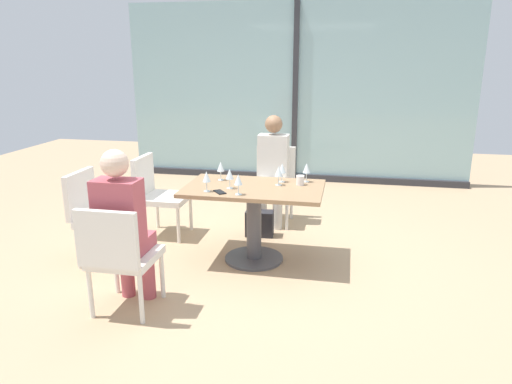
# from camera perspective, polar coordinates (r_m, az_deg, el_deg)

# --- Properties ---
(ground_plane) EXTENTS (12.00, 12.00, 0.00)m
(ground_plane) POSITION_cam_1_polar(r_m,az_deg,el_deg) (4.60, -0.25, -8.15)
(ground_plane) COLOR tan
(window_wall_backdrop) EXTENTS (5.28, 0.10, 2.70)m
(window_wall_backdrop) POSITION_cam_1_polar(r_m,az_deg,el_deg) (7.39, 4.78, 10.70)
(window_wall_backdrop) COLOR #91B7BC
(window_wall_backdrop) RESTS_ON ground_plane
(dining_table_main) EXTENTS (1.27, 0.79, 0.73)m
(dining_table_main) POSITION_cam_1_polar(r_m,az_deg,el_deg) (4.41, -0.25, -1.81)
(dining_table_main) COLOR #997551
(dining_table_main) RESTS_ON ground_plane
(chair_near_window) EXTENTS (0.46, 0.51, 0.87)m
(chair_near_window) POSITION_cam_1_polar(r_m,az_deg,el_deg) (5.53, 2.17, 1.46)
(chair_near_window) COLOR silver
(chair_near_window) RESTS_ON ground_plane
(chair_front_left) EXTENTS (0.46, 0.50, 0.87)m
(chair_front_left) POSITION_cam_1_polar(r_m,az_deg,el_deg) (3.63, -16.28, -7.10)
(chair_front_left) COLOR silver
(chair_front_left) RESTS_ON ground_plane
(chair_side_end) EXTENTS (0.50, 0.46, 0.87)m
(chair_side_end) POSITION_cam_1_polar(r_m,az_deg,el_deg) (4.65, -18.74, -2.22)
(chair_side_end) COLOR silver
(chair_side_end) RESTS_ON ground_plane
(chair_far_left) EXTENTS (0.50, 0.46, 0.87)m
(chair_far_left) POSITION_cam_1_polar(r_m,az_deg,el_deg) (5.18, -11.87, 0.12)
(chair_far_left) COLOR silver
(chair_far_left) RESTS_ON ground_plane
(person_near_window) EXTENTS (0.34, 0.39, 1.26)m
(person_near_window) POSITION_cam_1_polar(r_m,az_deg,el_deg) (5.37, 2.01, 3.27)
(person_near_window) COLOR silver
(person_near_window) RESTS_ON ground_plane
(person_front_left) EXTENTS (0.34, 0.39, 1.26)m
(person_front_left) POSITION_cam_1_polar(r_m,az_deg,el_deg) (3.65, -15.75, -3.51)
(person_front_left) COLOR #B24C56
(person_front_left) RESTS_ON ground_plane
(wine_glass_0) EXTENTS (0.07, 0.07, 0.18)m
(wine_glass_0) POSITION_cam_1_polar(r_m,az_deg,el_deg) (4.51, 6.15, 2.85)
(wine_glass_0) COLOR silver
(wine_glass_0) RESTS_ON dining_table_main
(wine_glass_1) EXTENTS (0.07, 0.07, 0.18)m
(wine_glass_1) POSITION_cam_1_polar(r_m,az_deg,el_deg) (4.26, -3.21, 2.14)
(wine_glass_1) COLOR silver
(wine_glass_1) RESTS_ON dining_table_main
(wine_glass_2) EXTENTS (0.07, 0.07, 0.18)m
(wine_glass_2) POSITION_cam_1_polar(r_m,az_deg,el_deg) (4.37, 2.76, 2.49)
(wine_glass_2) COLOR silver
(wine_glass_2) RESTS_ON dining_table_main
(wine_glass_3) EXTENTS (0.07, 0.07, 0.18)m
(wine_glass_3) POSITION_cam_1_polar(r_m,az_deg,el_deg) (4.18, -6.01, 1.80)
(wine_glass_3) COLOR silver
(wine_glass_3) RESTS_ON dining_table_main
(wine_glass_4) EXTENTS (0.07, 0.07, 0.18)m
(wine_glass_4) POSITION_cam_1_polar(r_m,az_deg,el_deg) (4.06, -2.16, 1.46)
(wine_glass_4) COLOR silver
(wine_glass_4) RESTS_ON dining_table_main
(wine_glass_5) EXTENTS (0.07, 0.07, 0.18)m
(wine_glass_5) POSITION_cam_1_polar(r_m,az_deg,el_deg) (4.56, -4.30, 3.04)
(wine_glass_5) COLOR silver
(wine_glass_5) RESTS_ON dining_table_main
(wine_glass_6) EXTENTS (0.07, 0.07, 0.18)m
(wine_glass_6) POSITION_cam_1_polar(r_m,az_deg,el_deg) (4.49, 3.17, 2.85)
(wine_glass_6) COLOR silver
(wine_glass_6) RESTS_ON dining_table_main
(coffee_cup) EXTENTS (0.08, 0.08, 0.09)m
(coffee_cup) POSITION_cam_1_polar(r_m,az_deg,el_deg) (4.42, 5.38, 1.42)
(coffee_cup) COLOR white
(coffee_cup) RESTS_ON dining_table_main
(cell_phone_on_table) EXTENTS (0.14, 0.16, 0.01)m
(cell_phone_on_table) POSITION_cam_1_polar(r_m,az_deg,el_deg) (4.17, -4.41, 0.00)
(cell_phone_on_table) COLOR black
(cell_phone_on_table) RESTS_ON dining_table_main
(handbag_0) EXTENTS (0.31, 0.18, 0.28)m
(handbag_0) POSITION_cam_1_polar(r_m,az_deg,el_deg) (5.14, 0.43, -3.83)
(handbag_0) COLOR #232328
(handbag_0) RESTS_ON ground_plane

